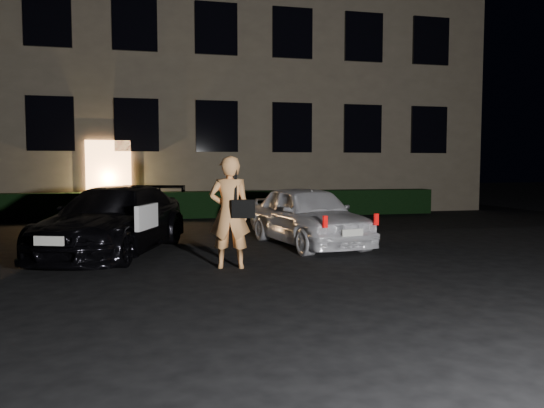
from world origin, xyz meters
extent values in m
plane|color=black|center=(0.00, 0.00, 0.00)|extent=(80.00, 80.00, 0.00)
cube|color=brown|center=(0.00, 15.00, 6.00)|extent=(20.00, 8.00, 12.00)
cube|color=#FFA75E|center=(-3.50, 10.94, 1.25)|extent=(1.40, 0.10, 2.50)
cube|color=black|center=(-5.20, 10.94, 3.00)|extent=(1.40, 0.10, 1.70)
cube|color=black|center=(-2.60, 10.94, 3.00)|extent=(1.40, 0.10, 1.70)
cube|color=black|center=(0.00, 10.94, 3.00)|extent=(1.40, 0.10, 1.70)
cube|color=black|center=(2.60, 10.94, 3.00)|extent=(1.40, 0.10, 1.70)
cube|color=black|center=(5.20, 10.94, 3.00)|extent=(1.40, 0.10, 1.70)
cube|color=black|center=(7.80, 10.94, 3.00)|extent=(1.40, 0.10, 1.70)
cube|color=black|center=(-5.20, 10.94, 6.20)|extent=(1.40, 0.10, 1.70)
cube|color=black|center=(-2.60, 10.94, 6.20)|extent=(1.40, 0.10, 1.70)
cube|color=black|center=(0.00, 10.94, 6.20)|extent=(1.40, 0.10, 1.70)
cube|color=black|center=(2.60, 10.94, 6.20)|extent=(1.40, 0.10, 1.70)
cube|color=black|center=(5.20, 10.94, 6.20)|extent=(1.40, 0.10, 1.70)
cube|color=black|center=(7.80, 10.94, 6.20)|extent=(1.40, 0.10, 1.70)
cube|color=black|center=(0.00, 10.50, 0.42)|extent=(15.00, 0.70, 0.85)
imported|color=black|center=(-2.90, 3.75, 0.64)|extent=(3.24, 4.79, 1.29)
cube|color=white|center=(-2.27, 2.65, 0.80)|extent=(0.40, 0.89, 0.43)
cube|color=silver|center=(-3.70, 1.60, 0.56)|extent=(0.45, 0.20, 0.14)
imported|color=white|center=(1.04, 3.90, 0.64)|extent=(2.10, 3.94, 1.28)
cube|color=red|center=(0.80, 2.05, 0.70)|extent=(0.08, 0.06, 0.21)
cube|color=red|center=(1.85, 2.22, 0.70)|extent=(0.08, 0.06, 0.21)
cube|color=silver|center=(1.34, 2.09, 0.48)|extent=(0.43, 0.11, 0.13)
imported|color=#FFAA5F|center=(-0.94, 1.77, 0.92)|extent=(0.75, 0.56, 1.85)
cube|color=black|center=(-0.74, 1.60, 0.99)|extent=(0.40, 0.24, 0.29)
cube|color=black|center=(-0.86, 1.67, 1.41)|extent=(0.05, 0.07, 0.57)
camera|label=1|loc=(-2.21, -6.82, 1.69)|focal=35.00mm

